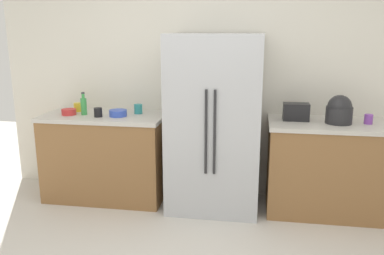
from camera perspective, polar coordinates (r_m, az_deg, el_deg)
kitchen_back_panel at (r=4.38m, az=2.57°, el=9.40°), size 4.66×0.10×2.94m
counter_left at (r=4.47m, az=-12.07°, el=-3.97°), size 1.29×0.67×0.93m
counter_right at (r=4.27m, az=21.19°, el=-5.46°), size 1.57×0.67×0.93m
refrigerator at (r=4.03m, az=3.22°, el=0.58°), size 0.91×0.74×1.77m
toaster at (r=4.10m, az=14.57°, el=2.17°), size 0.25×0.15×0.17m
rice_cooker at (r=4.07m, az=20.20°, el=2.27°), size 0.25×0.25×0.27m
bottle_a at (r=4.37m, az=-15.14°, el=3.02°), size 0.06×0.06×0.24m
cup_a at (r=4.23m, az=-13.20°, el=2.10°), size 0.08×0.08×0.09m
cup_b at (r=4.33m, az=-7.65°, el=2.63°), size 0.09×0.09×0.10m
cup_c at (r=4.17m, az=23.79°, el=1.09°), size 0.08×0.08×0.09m
cup_d at (r=4.58m, az=-15.89°, el=2.80°), size 0.09×0.09×0.09m
bowl_a at (r=4.43m, az=-17.10°, el=2.14°), size 0.15×0.15×0.06m
bowl_b at (r=4.23m, az=-10.47°, el=2.03°), size 0.18×0.18×0.07m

